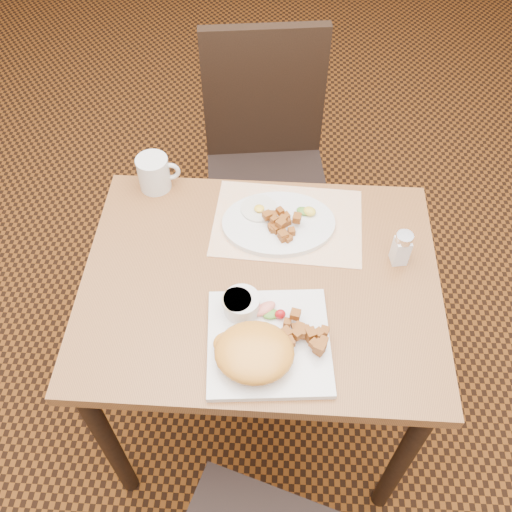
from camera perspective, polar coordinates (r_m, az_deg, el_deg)
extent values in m
plane|color=black|center=(2.09, 0.33, -14.50)|extent=(8.00, 8.00, 0.00)
cube|color=brown|center=(1.45, 0.46, -2.70)|extent=(0.90, 0.70, 0.03)
cylinder|color=black|center=(1.70, -14.49, -17.69)|extent=(0.05, 0.05, 0.71)
cylinder|color=black|center=(1.68, 14.31, -19.23)|extent=(0.05, 0.05, 0.71)
cylinder|color=black|center=(1.98, -10.79, -1.37)|extent=(0.05, 0.05, 0.71)
cylinder|color=black|center=(1.96, 12.64, -2.48)|extent=(0.05, 0.05, 0.71)
cylinder|color=black|center=(1.76, -3.68, -23.69)|extent=(0.04, 0.04, 0.42)
cube|color=black|center=(2.06, 1.16, 6.50)|extent=(0.47, 0.47, 0.05)
cylinder|color=black|center=(2.37, 5.06, 5.72)|extent=(0.04, 0.04, 0.42)
cylinder|color=black|center=(2.14, 6.26, -1.21)|extent=(0.04, 0.04, 0.42)
cylinder|color=black|center=(2.35, -3.69, 5.29)|extent=(0.04, 0.04, 0.42)
cylinder|color=black|center=(2.12, -3.40, -1.76)|extent=(0.04, 0.04, 0.42)
cube|color=black|center=(2.04, 0.80, 15.88)|extent=(0.42, 0.09, 0.50)
cube|color=white|center=(1.55, 3.17, 3.36)|extent=(0.41, 0.30, 0.00)
cube|color=silver|center=(1.33, 1.28, -8.62)|extent=(0.30, 0.30, 0.02)
ellipsoid|color=orange|center=(1.27, -0.16, -9.60)|extent=(0.18, 0.16, 0.07)
ellipsoid|color=orange|center=(1.27, 0.93, -10.89)|extent=(0.07, 0.06, 0.02)
ellipsoid|color=orange|center=(1.30, -2.75, -8.73)|extent=(0.07, 0.06, 0.02)
cylinder|color=silver|center=(1.34, -1.43, -4.84)|extent=(0.09, 0.09, 0.05)
cylinder|color=beige|center=(1.33, -1.96, -4.41)|extent=(0.07, 0.07, 0.01)
ellipsoid|color=#387223|center=(1.35, 1.52, -5.84)|extent=(0.05, 0.04, 0.01)
ellipsoid|color=red|center=(1.34, 2.44, -5.84)|extent=(0.03, 0.03, 0.03)
ellipsoid|color=#F28C72|center=(1.35, 0.86, -5.28)|extent=(0.07, 0.06, 0.02)
cylinder|color=white|center=(1.56, 0.31, 4.77)|extent=(0.10, 0.10, 0.01)
ellipsoid|color=yellow|center=(1.55, 0.32, 4.79)|extent=(0.03, 0.03, 0.01)
ellipsoid|color=#387223|center=(1.55, 4.78, 4.50)|extent=(0.05, 0.04, 0.01)
ellipsoid|color=yellow|center=(1.55, 5.37, 4.48)|extent=(0.05, 0.04, 0.02)
cube|color=white|center=(1.48, 14.26, 0.52)|extent=(0.04, 0.04, 0.08)
cylinder|color=silver|center=(1.45, 14.64, 1.76)|extent=(0.05, 0.05, 0.02)
cylinder|color=silver|center=(1.64, -10.19, 8.15)|extent=(0.09, 0.09, 0.10)
torus|color=silver|center=(1.63, -8.62, 8.36)|extent=(0.06, 0.02, 0.06)
cube|color=#9A5218|center=(1.33, 6.86, -7.50)|extent=(0.02, 0.03, 0.02)
cube|color=#9A5218|center=(1.32, 5.52, -7.97)|extent=(0.03, 0.03, 0.02)
cube|color=#9A5218|center=(1.30, 6.73, -8.49)|extent=(0.02, 0.03, 0.02)
cube|color=#9A5218|center=(1.33, 3.96, -5.84)|extent=(0.03, 0.03, 0.02)
cube|color=#9A5218|center=(1.30, 2.98, -7.73)|extent=(0.03, 0.03, 0.02)
cube|color=#9A5218|center=(1.30, 4.44, -7.55)|extent=(0.02, 0.02, 0.02)
cube|color=#9A5218|center=(1.28, 6.40, -9.03)|extent=(0.03, 0.03, 0.02)
cube|color=#9A5218|center=(1.32, 5.12, -7.63)|extent=(0.03, 0.03, 0.02)
cube|color=#9A5218|center=(1.30, 4.42, -7.61)|extent=(0.02, 0.02, 0.02)
cube|color=#9A5218|center=(1.32, 4.85, -7.76)|extent=(0.02, 0.02, 0.02)
cube|color=#9A5218|center=(1.29, 5.85, -8.74)|extent=(0.03, 0.03, 0.02)
cube|color=#9A5218|center=(1.33, 3.15, -6.69)|extent=(0.02, 0.02, 0.02)
cube|color=#9A5218|center=(1.30, 6.33, -9.31)|extent=(0.03, 0.03, 0.02)
cube|color=#9A5218|center=(1.30, 6.28, -7.72)|extent=(0.03, 0.03, 0.02)
cube|color=#9A5218|center=(1.30, 2.97, -8.89)|extent=(0.03, 0.02, 0.02)
cube|color=#9A5218|center=(1.33, 4.38, -7.41)|extent=(0.03, 0.03, 0.02)
cube|color=#9A5218|center=(1.33, 4.01, -7.17)|extent=(0.02, 0.02, 0.02)
cube|color=#9A5218|center=(1.30, 5.53, -7.76)|extent=(0.03, 0.03, 0.02)
cube|color=#9A5218|center=(1.31, 4.35, -7.14)|extent=(0.03, 0.03, 0.02)
cube|color=#9A5218|center=(1.29, 3.28, -8.63)|extent=(0.03, 0.03, 0.02)
cube|color=#9A5218|center=(1.31, 5.06, -7.45)|extent=(0.03, 0.03, 0.02)
cube|color=#9A5218|center=(1.30, 4.10, -7.78)|extent=(0.03, 0.03, 0.02)
cube|color=#9A5218|center=(1.52, 3.05, 3.44)|extent=(0.03, 0.03, 0.02)
cube|color=#9A5218|center=(1.50, 2.07, 2.82)|extent=(0.03, 0.03, 0.02)
cube|color=#9A5218|center=(1.51, 2.14, 3.01)|extent=(0.02, 0.02, 0.02)
cube|color=#9A5218|center=(1.53, 1.74, 4.05)|extent=(0.02, 0.02, 0.02)
cube|color=#9A5218|center=(1.49, 2.50, 3.23)|extent=(0.03, 0.03, 0.02)
cube|color=#9A5218|center=(1.50, 2.74, 3.70)|extent=(0.02, 0.02, 0.02)
cube|color=#9A5218|center=(1.53, 2.93, 3.93)|extent=(0.03, 0.03, 0.02)
cube|color=#9A5218|center=(1.52, 2.42, 4.50)|extent=(0.02, 0.02, 0.02)
cube|color=#9A5218|center=(1.48, 2.76, 1.84)|extent=(0.03, 0.02, 0.02)
cube|color=#9A5218|center=(1.48, 3.22, 1.78)|extent=(0.03, 0.03, 0.01)
cube|color=#9A5218|center=(1.52, 2.55, 3.52)|extent=(0.03, 0.03, 0.02)
cube|color=#9A5218|center=(1.51, 1.12, 4.09)|extent=(0.03, 0.03, 0.02)
cube|color=#9A5218|center=(1.50, 1.81, 3.65)|extent=(0.02, 0.02, 0.02)
cube|color=#9A5218|center=(1.50, 3.58, 2.45)|extent=(0.02, 0.02, 0.02)
cube|color=#9A5218|center=(1.51, 1.58, 2.93)|extent=(0.02, 0.02, 0.02)
cube|color=#9A5218|center=(1.51, 4.11, 3.81)|extent=(0.03, 0.03, 0.02)
cube|color=#9A5218|center=(1.48, 2.72, 2.07)|extent=(0.03, 0.03, 0.02)
cube|color=#9A5218|center=(1.50, 1.85, 2.77)|extent=(0.02, 0.02, 0.02)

